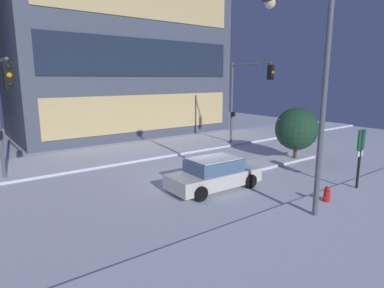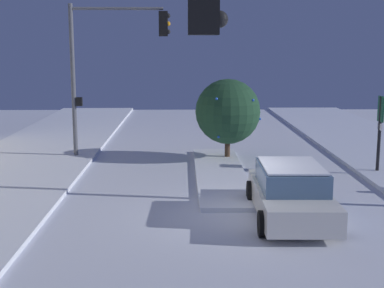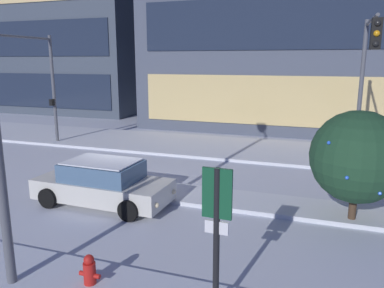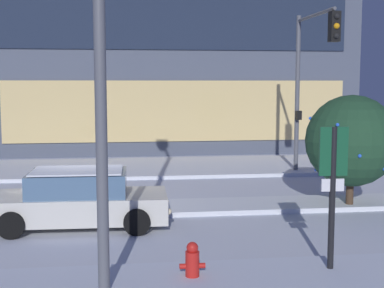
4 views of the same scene
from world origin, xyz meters
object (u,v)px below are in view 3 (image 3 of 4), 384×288
traffic_light_corner_far_right (366,71)px  decorated_tree_median (357,157)px  parking_info_sign (217,223)px  traffic_light_corner_far_left (26,71)px  car_near (103,184)px  fire_hydrant (90,273)px  street_lamp_arched (12,26)px

traffic_light_corner_far_right → decorated_tree_median: bearing=-5.0°
traffic_light_corner_far_right → parking_info_sign: 10.94m
traffic_light_corner_far_left → parking_info_sign: bearing=52.9°
car_near → decorated_tree_median: size_ratio=1.39×
car_near → decorated_tree_median: decorated_tree_median is taller
parking_info_sign → decorated_tree_median: decorated_tree_median is taller
traffic_light_corner_far_left → fire_hydrant: traffic_light_corner_far_left is taller
traffic_light_corner_far_right → fire_hydrant: traffic_light_corner_far_right is taller
traffic_light_corner_far_left → street_lamp_arched: (8.53, -9.61, 1.20)m
traffic_light_corner_far_right → traffic_light_corner_far_left: traffic_light_corner_far_right is taller
traffic_light_corner_far_right → traffic_light_corner_far_left: size_ratio=1.05×
street_lamp_arched → traffic_light_corner_far_right: bearing=-38.3°
traffic_light_corner_far_left → decorated_tree_median: size_ratio=1.80×
car_near → street_lamp_arched: bearing=-77.9°
fire_hydrant → decorated_tree_median: bearing=45.3°
fire_hydrant → parking_info_sign: parking_info_sign is taller
street_lamp_arched → fire_hydrant: street_lamp_arched is taller
parking_info_sign → street_lamp_arched: bearing=90.1°
traffic_light_corner_far_right → street_lamp_arched: 12.56m
car_near → traffic_light_corner_far_right: size_ratio=0.73×
car_near → traffic_light_corner_far_right: traffic_light_corner_far_right is taller
car_near → parking_info_sign: bearing=-38.4°
car_near → fire_hydrant: bearing=-59.7°
decorated_tree_median → traffic_light_corner_far_right: bearing=85.0°
fire_hydrant → traffic_light_corner_far_left: bearing=135.9°
street_lamp_arched → decorated_tree_median: (7.00, 5.21, -3.38)m
fire_hydrant → parking_info_sign: bearing=2.1°
traffic_light_corner_far_right → street_lamp_arched: (-7.43, -10.07, 1.07)m
car_near → traffic_light_corner_far_right: 10.75m
car_near → decorated_tree_median: bearing=9.4°
traffic_light_corner_far_left → traffic_light_corner_far_right: bearing=91.7°
traffic_light_corner_far_right → fire_hydrant: bearing=-29.5°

